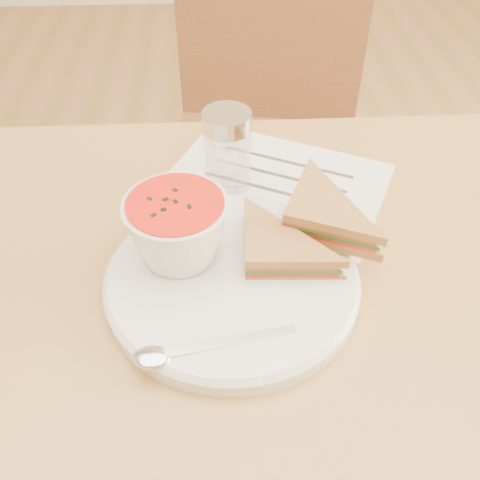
{
  "coord_description": "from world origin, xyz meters",
  "views": [
    {
      "loc": [
        0.01,
        -0.4,
        1.2
      ],
      "look_at": [
        0.03,
        0.02,
        0.8
      ],
      "focal_mm": 40.0,
      "sensor_mm": 36.0,
      "label": 1
    }
  ],
  "objects_px": {
    "plate": "(232,280)",
    "dining_table": "(223,442)",
    "soup_bowl": "(178,232)",
    "condiment_shaker": "(227,152)",
    "chair_far": "(260,158)"
  },
  "relations": [
    {
      "from": "soup_bowl",
      "to": "plate",
      "type": "bearing_deg",
      "value": -28.65
    },
    {
      "from": "condiment_shaker",
      "to": "dining_table",
      "type": "bearing_deg",
      "value": -96.67
    },
    {
      "from": "soup_bowl",
      "to": "condiment_shaker",
      "type": "bearing_deg",
      "value": 68.29
    },
    {
      "from": "dining_table",
      "to": "condiment_shaker",
      "type": "height_order",
      "value": "condiment_shaker"
    },
    {
      "from": "dining_table",
      "to": "plate",
      "type": "xyz_separation_m",
      "value": [
        0.02,
        0.0,
        0.38
      ]
    },
    {
      "from": "dining_table",
      "to": "plate",
      "type": "height_order",
      "value": "plate"
    },
    {
      "from": "plate",
      "to": "soup_bowl",
      "type": "xyz_separation_m",
      "value": [
        -0.06,
        0.03,
        0.05
      ]
    },
    {
      "from": "plate",
      "to": "chair_far",
      "type": "bearing_deg",
      "value": 81.9
    },
    {
      "from": "dining_table",
      "to": "plate",
      "type": "relative_size",
      "value": 3.56
    },
    {
      "from": "condiment_shaker",
      "to": "chair_far",
      "type": "bearing_deg",
      "value": 78.91
    },
    {
      "from": "chair_far",
      "to": "plate",
      "type": "relative_size",
      "value": 3.49
    },
    {
      "from": "soup_bowl",
      "to": "condiment_shaker",
      "type": "height_order",
      "value": "condiment_shaker"
    },
    {
      "from": "dining_table",
      "to": "soup_bowl",
      "type": "relative_size",
      "value": 8.8
    },
    {
      "from": "plate",
      "to": "dining_table",
      "type": "bearing_deg",
      "value": -178.93
    },
    {
      "from": "plate",
      "to": "condiment_shaker",
      "type": "height_order",
      "value": "condiment_shaker"
    }
  ]
}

